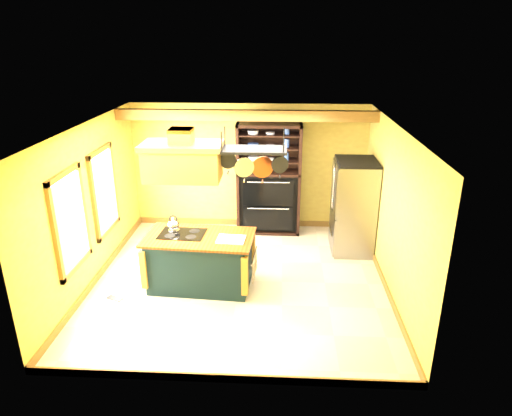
# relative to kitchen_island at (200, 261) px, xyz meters

# --- Properties ---
(floor) EXTENTS (5.00, 5.00, 0.00)m
(floor) POSITION_rel_kitchen_island_xyz_m (0.65, 0.18, -0.47)
(floor) COLOR beige
(floor) RESTS_ON ground
(ceiling) EXTENTS (5.00, 5.00, 0.00)m
(ceiling) POSITION_rel_kitchen_island_xyz_m (0.65, 0.18, 2.23)
(ceiling) COLOR white
(ceiling) RESTS_ON wall_back
(wall_back) EXTENTS (5.00, 0.02, 2.70)m
(wall_back) POSITION_rel_kitchen_island_xyz_m (0.65, 2.68, 0.88)
(wall_back) COLOR gold
(wall_back) RESTS_ON floor
(wall_front) EXTENTS (5.00, 0.02, 2.70)m
(wall_front) POSITION_rel_kitchen_island_xyz_m (0.65, -2.32, 0.88)
(wall_front) COLOR gold
(wall_front) RESTS_ON floor
(wall_left) EXTENTS (0.02, 5.00, 2.70)m
(wall_left) POSITION_rel_kitchen_island_xyz_m (-1.85, 0.18, 0.88)
(wall_left) COLOR gold
(wall_left) RESTS_ON floor
(wall_right) EXTENTS (0.02, 5.00, 2.70)m
(wall_right) POSITION_rel_kitchen_island_xyz_m (3.15, 0.18, 0.88)
(wall_right) COLOR gold
(wall_right) RESTS_ON floor
(ceiling_beam) EXTENTS (5.00, 0.15, 0.20)m
(ceiling_beam) POSITION_rel_kitchen_island_xyz_m (0.65, 1.88, 2.12)
(ceiling_beam) COLOR olive
(ceiling_beam) RESTS_ON ceiling
(window_near) EXTENTS (0.06, 1.06, 1.56)m
(window_near) POSITION_rel_kitchen_island_xyz_m (-1.82, -0.62, 0.93)
(window_near) COLOR olive
(window_near) RESTS_ON wall_left
(window_far) EXTENTS (0.06, 1.06, 1.56)m
(window_far) POSITION_rel_kitchen_island_xyz_m (-1.82, 0.78, 0.93)
(window_far) COLOR olive
(window_far) RESTS_ON wall_left
(kitchen_island) EXTENTS (1.85, 1.11, 1.11)m
(kitchen_island) POSITION_rel_kitchen_island_xyz_m (0.00, 0.00, 0.00)
(kitchen_island) COLOR black
(kitchen_island) RESTS_ON floor
(range_hood) EXTENTS (1.24, 0.70, 0.80)m
(range_hood) POSITION_rel_kitchen_island_xyz_m (-0.20, -0.00, 1.75)
(range_hood) COLOR #B9762E
(range_hood) RESTS_ON ceiling
(pot_rack) EXTENTS (1.08, 0.51, 0.79)m
(pot_rack) POSITION_rel_kitchen_island_xyz_m (0.91, 0.00, 1.83)
(pot_rack) COLOR black
(pot_rack) RESTS_ON ceiling
(refrigerator) EXTENTS (0.78, 0.92, 1.79)m
(refrigerator) POSITION_rel_kitchen_island_xyz_m (2.74, 1.54, 0.40)
(refrigerator) COLOR gray
(refrigerator) RESTS_ON floor
(hutch) EXTENTS (1.33, 0.60, 2.36)m
(hutch) POSITION_rel_kitchen_island_xyz_m (1.08, 2.43, 0.44)
(hutch) COLOR black
(hutch) RESTS_ON floor
(floor_register) EXTENTS (0.30, 0.21, 0.01)m
(floor_register) POSITION_rel_kitchen_island_xyz_m (-1.34, -0.51, -0.46)
(floor_register) COLOR black
(floor_register) RESTS_ON floor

